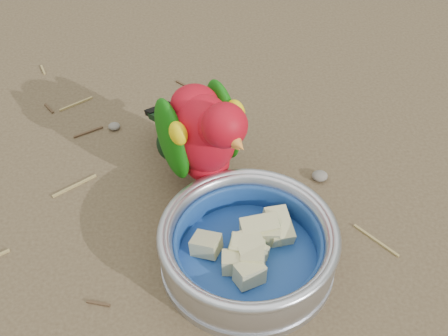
{
  "coord_description": "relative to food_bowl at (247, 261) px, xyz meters",
  "views": [
    {
      "loc": [
        -0.04,
        -0.43,
        0.6
      ],
      "look_at": [
        -0.01,
        0.11,
        0.08
      ],
      "focal_mm": 50.0,
      "sensor_mm": 36.0,
      "label": 1
    }
  ],
  "objects": [
    {
      "name": "ground",
      "position": [
        -0.01,
        -0.02,
        -0.01
      ],
      "size": [
        60.0,
        60.0,
        0.0
      ],
      "primitive_type": "plane",
      "color": "brown"
    },
    {
      "name": "food_bowl",
      "position": [
        0.0,
        0.0,
        0.0
      ],
      "size": [
        0.2,
        0.2,
        0.02
      ],
      "primitive_type": "cylinder",
      "color": "#B2B2BA",
      "rests_on": "ground"
    },
    {
      "name": "bowl_wall",
      "position": [
        0.0,
        0.0,
        0.03
      ],
      "size": [
        0.2,
        0.2,
        0.04
      ],
      "primitive_type": null,
      "color": "#B2B2BA",
      "rests_on": "food_bowl"
    },
    {
      "name": "fruit_wedges",
      "position": [
        0.0,
        -0.0,
        0.02
      ],
      "size": [
        0.12,
        0.12,
        0.03
      ],
      "primitive_type": null,
      "color": "#C2BC82",
      "rests_on": "food_bowl"
    },
    {
      "name": "lory_parrot",
      "position": [
        -0.05,
        0.13,
        0.08
      ],
      "size": [
        0.18,
        0.23,
        0.17
      ],
      "primitive_type": null,
      "rotation": [
        0.0,
        0.0,
        -2.66
      ],
      "color": "#AE0917",
      "rests_on": "ground"
    },
    {
      "name": "ground_debris",
      "position": [
        -0.04,
        -0.01,
        -0.01
      ],
      "size": [
        0.9,
        0.8,
        0.01
      ],
      "primitive_type": null,
      "color": "#9B844B",
      "rests_on": "ground"
    }
  ]
}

